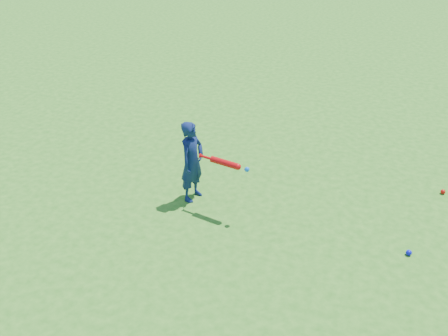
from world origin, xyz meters
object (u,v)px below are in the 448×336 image
Objects in this scene: child at (192,162)px; bat_swing at (227,163)px; ground_ball_red at (443,192)px; ground_ball_blue at (409,253)px.

child is 0.59m from bat_swing.
ground_ball_blue is (-0.43, -1.55, 0.00)m from ground_ball_red.
child is 16.84× the size of ground_ball_red.
ground_ball_red is 0.98× the size of ground_ball_blue.
child is at bearing 175.36° from bat_swing.
ground_ball_red is at bearing 74.63° from ground_ball_blue.
ground_ball_blue is 2.43m from bat_swing.
ground_ball_red is 3.17m from bat_swing.
bat_swing is (-2.75, -1.40, 0.70)m from ground_ball_red.
child is 1.59× the size of bat_swing.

